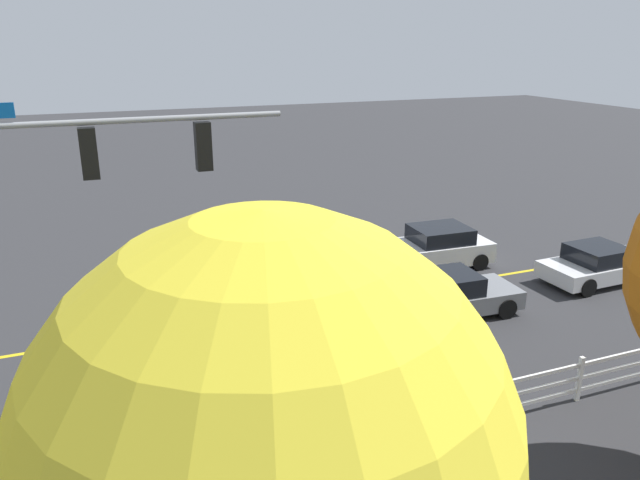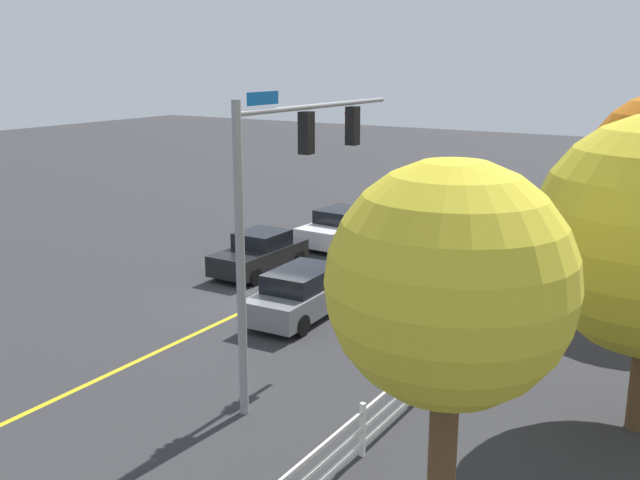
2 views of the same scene
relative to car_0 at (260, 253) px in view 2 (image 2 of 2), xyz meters
name	(u,v)px [view 2 (image 2 of 2)]	position (x,y,z in m)	size (l,w,h in m)	color
ground_plane	(265,301)	(2.66, 2.14, -0.72)	(120.00, 120.00, 0.00)	#2D2D30
lane_center_stripe	(328,272)	(-1.34, 2.14, -0.72)	(28.00, 0.16, 0.01)	gold
signal_assembly	(288,184)	(7.34, 6.31, 4.23)	(6.63, 0.38, 7.08)	gray
car_0	(260,253)	(0.00, 0.00, 0.00)	(4.10, 1.87, 1.53)	black
car_1	(455,219)	(-9.82, 3.85, -0.09)	(4.36, 2.05, 1.33)	silver
car_2	(341,227)	(-5.24, 0.43, 0.02)	(4.23, 2.18, 1.54)	silver
car_3	(404,251)	(-3.46, 4.26, -0.08)	(4.16, 2.00, 1.37)	slate
car_4	(305,292)	(3.08, 3.99, 0.02)	(4.76, 1.96, 1.54)	slate
white_rail_fence	(512,296)	(-0.34, 9.45, -0.12)	(26.10, 0.10, 1.15)	white
tree_0	(450,286)	(11.56, 11.98, 3.86)	(3.65, 3.65, 6.45)	brown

